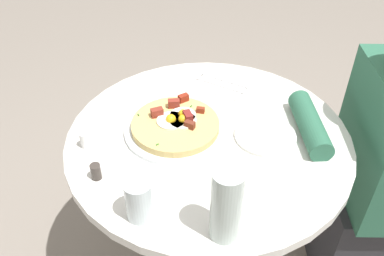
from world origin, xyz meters
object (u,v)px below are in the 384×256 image
Objects in this scene: person_seated at (375,181)px; dining_table at (207,176)px; pepper_shaker at (96,172)px; knife at (220,85)px; salt_shaker at (85,140)px; pizza_plate at (176,129)px; water_bottle at (226,205)px; bread_plate at (265,136)px; water_glass at (139,200)px; breakfast_pizza at (176,124)px; fork at (224,80)px.

dining_table is at bearing 93.92° from person_seated.
knife is at bearing -37.90° from pepper_shaker.
pepper_shaker is at bearing 104.05° from person_seated.
salt_shaker is (-0.06, 0.36, 0.20)m from dining_table.
pizza_plate is 0.41m from water_bottle.
water_glass reaches higher than bread_plate.
knife is 3.59× the size of salt_shaker.
breakfast_pizza reaches higher than pepper_shaker.
salt_shaker is at bearing 98.89° from dining_table.
person_seated is at bearing -83.65° from bread_plate.
fork is at bearing -11.57° from dining_table.
fork reaches higher than dining_table.
water_bottle is (-0.37, -0.13, 0.09)m from pizza_plate.
pepper_shaker is at bearing 120.87° from dining_table.
fork and knife have the same top height.
pizza_plate reaches higher than bread_plate.
dining_table is 0.32m from knife.
breakfast_pizza is 1.48× the size of knife.
dining_table is 2.75× the size of pizza_plate.
breakfast_pizza is 0.28m from knife.
water_bottle is (-0.38, -0.13, 0.07)m from breakfast_pizza.
knife is at bearing -1.09° from water_bottle.
knife is at bearing 90.00° from fork.
water_bottle reaches higher than dining_table.
pizza_plate is 0.27m from salt_shaker.
fork is at bearing -37.36° from pepper_shaker.
breakfast_pizza is 0.40m from water_bottle.
person_seated is 0.87m from water_glass.
person_seated is at bearing -173.82° from knife.
breakfast_pizza is 0.29m from pepper_shaker.
water_glass reaches higher than salt_shaker.
pizza_plate is 6.74× the size of pepper_shaker.
breakfast_pizza is 0.32m from fork.
dining_table is 0.40m from pepper_shaker.
pepper_shaker is (-0.18, 0.47, 0.02)m from bread_plate.
pepper_shaker is at bearing 46.90° from water_glass.
fork is at bearing -30.33° from breakfast_pizza.
water_bottle is at bearing -174.96° from dining_table.
breakfast_pizza is (-0.02, 0.68, 0.26)m from person_seated.
water_bottle reaches higher than knife.
bread_plate reaches higher than knife.
breakfast_pizza reaches higher than dining_table.
water_bottle is 0.38m from pepper_shaker.
pizza_plate is 1.73× the size of knife.
breakfast_pizza is 0.34m from water_glass.
pepper_shaker reaches higher than knife.
bread_plate is at bearing 96.35° from person_seated.
fork is at bearing -90.00° from knife.
knife is at bearing -30.53° from breakfast_pizza.
bread_plate is (-0.01, -0.17, 0.18)m from dining_table.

